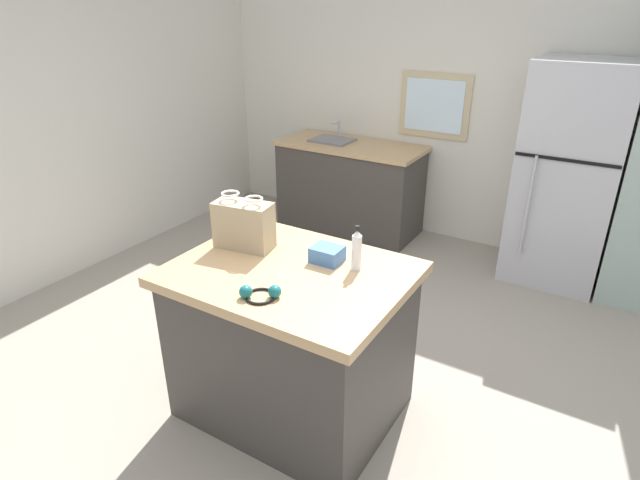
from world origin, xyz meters
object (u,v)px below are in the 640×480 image
at_px(shopping_bag, 244,225).
at_px(ear_defenders, 260,293).
at_px(refrigerator, 567,176).
at_px(small_box, 327,254).
at_px(kitchen_island, 292,341).
at_px(bottle, 357,250).

distance_m(shopping_bag, ear_defenders, 0.58).
distance_m(refrigerator, ear_defenders, 2.96).
height_order(refrigerator, small_box, refrigerator).
distance_m(refrigerator, small_box, 2.48).
distance_m(kitchen_island, refrigerator, 2.72).
xyz_separation_m(kitchen_island, bottle, (0.29, 0.18, 0.57)).
xyz_separation_m(kitchen_island, refrigerator, (0.99, 2.50, 0.44)).
bearing_deg(small_box, kitchen_island, -123.07).
bearing_deg(kitchen_island, small_box, 56.93).
xyz_separation_m(kitchen_island, small_box, (0.12, 0.18, 0.50)).
bearing_deg(shopping_bag, small_box, 10.12).
height_order(small_box, bottle, bottle).
xyz_separation_m(kitchen_island, ear_defenders, (0.04, -0.30, 0.48)).
bearing_deg(ear_defenders, refrigerator, 71.29).
relative_size(kitchen_island, bottle, 4.94).
distance_m(bottle, ear_defenders, 0.56).
bearing_deg(refrigerator, kitchen_island, -111.60).
relative_size(shopping_bag, small_box, 2.17).
bearing_deg(small_box, refrigerator, 69.39).
relative_size(refrigerator, shopping_bag, 5.21).
relative_size(kitchen_island, ear_defenders, 5.89).
bearing_deg(kitchen_island, refrigerator, 68.40).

